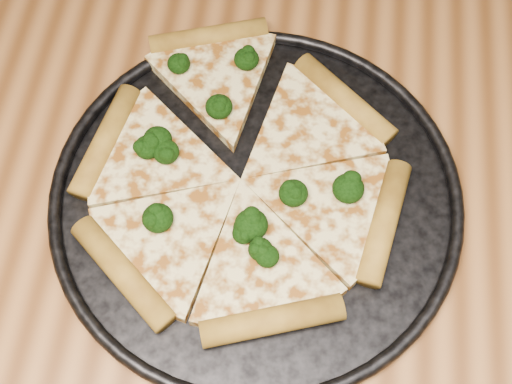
# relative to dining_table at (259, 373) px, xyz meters

# --- Properties ---
(dining_table) EXTENTS (1.20, 0.90, 0.75)m
(dining_table) POSITION_rel_dining_table_xyz_m (0.00, 0.00, 0.00)
(dining_table) COLOR #935C2D
(dining_table) RESTS_ON ground
(pizza_pan) EXTENTS (0.38, 0.38, 0.02)m
(pizza_pan) POSITION_rel_dining_table_xyz_m (-0.02, 0.14, 0.10)
(pizza_pan) COLOR black
(pizza_pan) RESTS_ON dining_table
(pizza) EXTENTS (0.31, 0.35, 0.02)m
(pizza) POSITION_rel_dining_table_xyz_m (-0.04, 0.16, 0.11)
(pizza) COLOR #DCCD87
(pizza) RESTS_ON pizza_pan
(broccoli_florets) EXTENTS (0.22, 0.23, 0.02)m
(broccoli_florets) POSITION_rel_dining_table_xyz_m (-0.05, 0.15, 0.12)
(broccoli_florets) COLOR black
(broccoli_florets) RESTS_ON pizza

